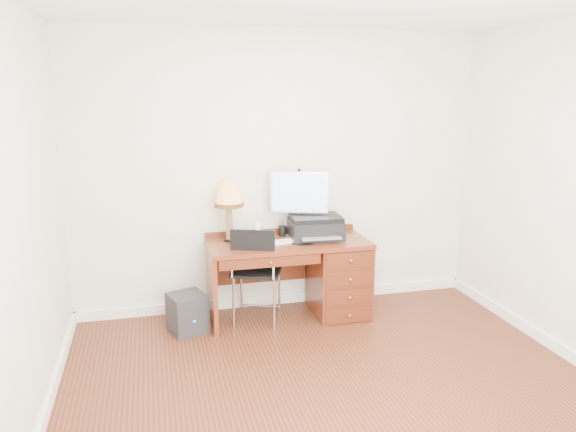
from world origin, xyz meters
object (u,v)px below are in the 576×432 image
object	(u,v)px
desk	(321,273)
printer	(316,227)
monitor	(298,196)
leg_lamp	(229,198)
phone	(258,235)
chair	(258,265)
equipment_box	(187,313)

from	to	relation	value
desk	printer	bearing A→B (deg)	127.72
desk	monitor	world-z (taller)	monitor
leg_lamp	phone	xyz separation A→B (m)	(0.26, -0.04, -0.36)
monitor	phone	distance (m)	0.53
chair	desk	bearing A→B (deg)	28.59
monitor	chair	bearing A→B (deg)	-135.68
desk	chair	xyz separation A→B (m)	(-0.63, -0.10, 0.15)
desk	phone	size ratio (longest dim) A/B	8.72
monitor	equipment_box	distance (m)	1.49
printer	monitor	bearing A→B (deg)	152.19
monitor	printer	bearing A→B (deg)	-14.89
desk	printer	size ratio (longest dim) A/B	2.95
leg_lamp	chair	size ratio (longest dim) A/B	0.60
printer	desk	bearing A→B (deg)	-49.27
desk	equipment_box	distance (m)	1.32
monitor	phone	bearing A→B (deg)	-158.48
monitor	equipment_box	bearing A→B (deg)	-150.53
leg_lamp	equipment_box	size ratio (longest dim) A/B	1.58
printer	phone	size ratio (longest dim) A/B	2.96
printer	equipment_box	size ratio (longest dim) A/B	1.44
desk	leg_lamp	xyz separation A→B (m)	(-0.85, 0.14, 0.75)
phone	equipment_box	bearing A→B (deg)	-159.50
leg_lamp	equipment_box	xyz separation A→B (m)	(-0.44, -0.27, -0.98)
leg_lamp	phone	world-z (taller)	leg_lamp
desk	chair	distance (m)	0.66
desk	chair	size ratio (longest dim) A/B	1.60
printer	equipment_box	xyz separation A→B (m)	(-1.25, -0.18, -0.68)
printer	leg_lamp	xyz separation A→B (m)	(-0.81, 0.09, 0.30)
monitor	equipment_box	size ratio (longest dim) A/B	1.80
printer	equipment_box	bearing A→B (deg)	-169.01
monitor	phone	xyz separation A→B (m)	(-0.40, -0.04, -0.35)
printer	chair	size ratio (longest dim) A/B	0.54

